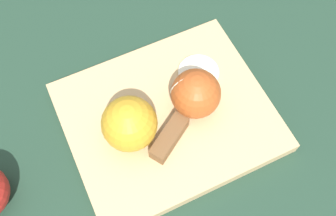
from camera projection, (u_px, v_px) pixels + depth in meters
name	position (u px, v px, depth m)	size (l,w,h in m)	color
ground_plane	(168.00, 120.00, 0.61)	(4.00, 4.00, 0.00)	#1E3828
cutting_board	(168.00, 117.00, 0.60)	(0.33, 0.29, 0.02)	tan
apple_half_left	(131.00, 126.00, 0.54)	(0.08, 0.08, 0.08)	gold
apple_half_right	(196.00, 93.00, 0.56)	(0.07, 0.07, 0.07)	#AD4C1E
knife	(172.00, 134.00, 0.56)	(0.15, 0.08, 0.02)	silver
apple_slice	(198.00, 73.00, 0.61)	(0.06, 0.06, 0.01)	#EFE5C6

